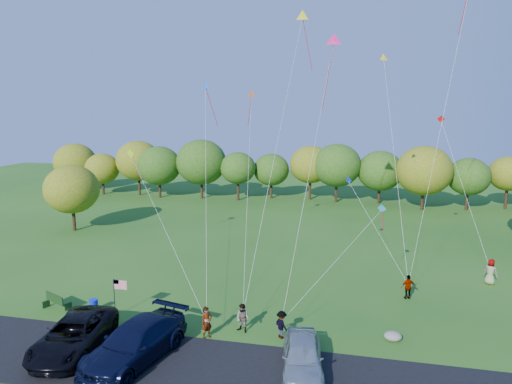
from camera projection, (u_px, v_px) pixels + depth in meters
ground at (230, 333)px, 26.11m from camera, size 140.00×140.00×0.00m
asphalt_lane at (208, 371)px, 22.26m from camera, size 44.00×6.00×0.06m
treeline at (293, 169)px, 60.98m from camera, size 77.02×28.22×8.66m
minivan_dark at (74, 335)px, 24.03m from camera, size 3.64×6.49×1.71m
minivan_navy at (135, 343)px, 23.04m from camera, size 4.09×7.00×1.90m
minivan_silver at (303, 356)px, 22.00m from camera, size 2.62×5.08×1.65m
flyer_a at (207, 323)px, 25.40m from camera, size 0.77×0.80×1.84m
flyer_b at (243, 318)px, 26.09m from camera, size 0.99×0.88×1.69m
flyer_c at (282, 325)px, 25.44m from camera, size 1.14×1.13×1.58m
flyer_d at (408, 287)px, 30.66m from camera, size 1.06×0.69×1.68m
flyer_e at (491, 272)px, 33.21m from camera, size 1.10×0.99×1.89m
park_bench at (56, 301)px, 29.10m from camera, size 1.89×1.08×1.07m
trash_barrel at (94, 306)px, 28.80m from camera, size 0.54×0.54×0.81m
flag_assembly at (118, 289)px, 27.85m from camera, size 0.90×0.58×2.43m
boulder_near at (306, 338)px, 24.92m from camera, size 1.33×1.04×0.67m
boulder_far at (393, 336)px, 25.24m from camera, size 0.97×0.81×0.51m
kites_aloft at (320, 50)px, 37.04m from camera, size 26.47×11.79×16.24m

